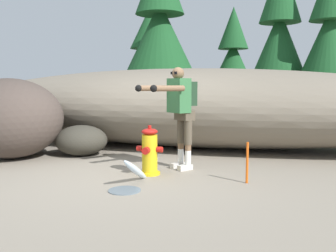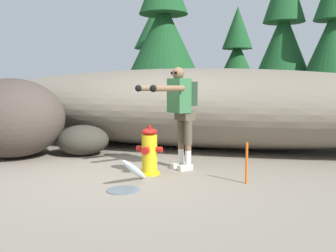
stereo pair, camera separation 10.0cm
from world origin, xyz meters
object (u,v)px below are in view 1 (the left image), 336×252
object	(u,v)px
fire_hydrant	(150,152)
survey_stake	(247,163)
boulder_mid	(81,140)
boulder_large	(10,118)
utility_worker	(180,105)

from	to	relation	value
fire_hydrant	survey_stake	distance (m)	1.53
boulder_mid	survey_stake	xyz separation A→B (m)	(3.40, -1.16, -0.01)
survey_stake	boulder_large	bearing A→B (deg)	173.50
boulder_large	survey_stake	distance (m)	4.62
boulder_large	boulder_mid	bearing A→B (deg)	28.65
fire_hydrant	boulder_mid	size ratio (longest dim) A/B	0.75
fire_hydrant	survey_stake	world-z (taller)	fire_hydrant
utility_worker	boulder_large	distance (m)	3.41
utility_worker	survey_stake	bearing A→B (deg)	101.80
boulder_mid	survey_stake	distance (m)	3.59
boulder_mid	utility_worker	bearing A→B (deg)	-15.35
boulder_large	survey_stake	xyz separation A→B (m)	(4.57, -0.52, -0.47)
utility_worker	boulder_large	world-z (taller)	utility_worker
boulder_large	boulder_mid	distance (m)	1.41
boulder_mid	survey_stake	bearing A→B (deg)	-18.81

